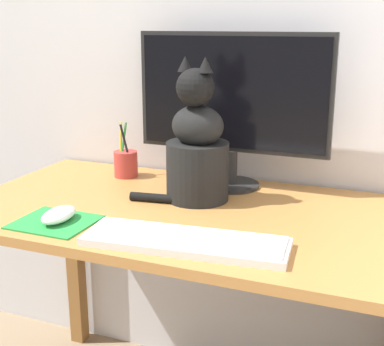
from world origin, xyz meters
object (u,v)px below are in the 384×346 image
(computer_mouse_left, at_px, (59,215))
(pen_cup, at_px, (126,163))
(keyboard, at_px, (185,241))
(cat, at_px, (197,148))
(monitor, at_px, (232,101))

(computer_mouse_left, distance_m, pen_cup, 0.43)
(keyboard, xyz_separation_m, cat, (-0.09, 0.31, 0.13))
(monitor, distance_m, cat, 0.19)
(computer_mouse_left, height_order, cat, cat)
(cat, distance_m, pen_cup, 0.34)
(keyboard, bearing_deg, computer_mouse_left, 171.95)
(keyboard, bearing_deg, pen_cup, 125.72)
(monitor, height_order, keyboard, monitor)
(keyboard, xyz_separation_m, pen_cup, (-0.39, 0.44, 0.03))
(keyboard, relative_size, cat, 1.20)
(cat, bearing_deg, monitor, 83.51)
(monitor, xyz_separation_m, cat, (-0.05, -0.15, -0.11))
(pen_cup, bearing_deg, computer_mouse_left, -83.94)
(cat, bearing_deg, pen_cup, 168.23)
(keyboard, relative_size, pen_cup, 2.70)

